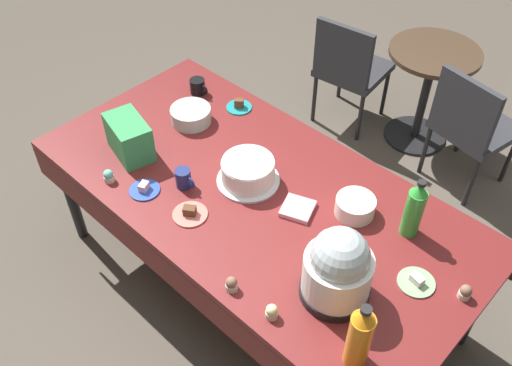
# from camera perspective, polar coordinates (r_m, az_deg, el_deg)

# --- Properties ---
(ground) EXTENTS (9.00, 9.00, 0.00)m
(ground) POSITION_cam_1_polar(r_m,az_deg,el_deg) (3.25, 0.00, -10.09)
(ground) COLOR brown
(potluck_table) EXTENTS (2.20, 1.10, 0.75)m
(potluck_table) POSITION_cam_1_polar(r_m,az_deg,el_deg) (2.72, 0.00, -1.68)
(potluck_table) COLOR maroon
(potluck_table) RESTS_ON ground
(frosted_layer_cake) EXTENTS (0.31, 0.31, 0.13)m
(frosted_layer_cake) POSITION_cam_1_polar(r_m,az_deg,el_deg) (2.68, -0.81, 1.15)
(frosted_layer_cake) COLOR silver
(frosted_layer_cake) RESTS_ON potluck_table
(slow_cooker) EXTENTS (0.28, 0.28, 0.35)m
(slow_cooker) POSITION_cam_1_polar(r_m,az_deg,el_deg) (2.19, 8.30, -8.56)
(slow_cooker) COLOR black
(slow_cooker) RESTS_ON potluck_table
(glass_salad_bowl) EXTENTS (0.22, 0.22, 0.08)m
(glass_salad_bowl) POSITION_cam_1_polar(r_m,az_deg,el_deg) (3.07, -6.62, 6.86)
(glass_salad_bowl) COLOR #B2C6BC
(glass_salad_bowl) RESTS_ON potluck_table
(ceramic_snack_bowl) EXTENTS (0.18, 0.18, 0.09)m
(ceramic_snack_bowl) POSITION_cam_1_polar(r_m,az_deg,el_deg) (2.58, 10.01, -2.35)
(ceramic_snack_bowl) COLOR silver
(ceramic_snack_bowl) RESTS_ON potluck_table
(dessert_plate_teal) EXTENTS (0.14, 0.14, 0.06)m
(dessert_plate_teal) POSITION_cam_1_polar(r_m,az_deg,el_deg) (3.16, -1.73, 7.82)
(dessert_plate_teal) COLOR teal
(dessert_plate_teal) RESTS_ON potluck_table
(dessert_plate_coral) EXTENTS (0.16, 0.16, 0.05)m
(dessert_plate_coral) POSITION_cam_1_polar(r_m,az_deg,el_deg) (2.58, -6.71, -3.05)
(dessert_plate_coral) COLOR #E07266
(dessert_plate_coral) RESTS_ON potluck_table
(dessert_plate_cobalt) EXTENTS (0.15, 0.15, 0.05)m
(dessert_plate_cobalt) POSITION_cam_1_polar(r_m,az_deg,el_deg) (2.72, -11.25, -0.60)
(dessert_plate_cobalt) COLOR #2D4CB2
(dessert_plate_cobalt) RESTS_ON potluck_table
(dessert_plate_sage) EXTENTS (0.16, 0.16, 0.04)m
(dessert_plate_sage) POSITION_cam_1_polar(r_m,az_deg,el_deg) (2.42, 15.94, -9.58)
(dessert_plate_sage) COLOR #8CA87F
(dessert_plate_sage) RESTS_ON potluck_table
(cupcake_berry) EXTENTS (0.05, 0.05, 0.07)m
(cupcake_berry) POSITION_cam_1_polar(r_m,az_deg,el_deg) (2.29, -2.50, -10.20)
(cupcake_berry) COLOR beige
(cupcake_berry) RESTS_ON potluck_table
(cupcake_vanilla) EXTENTS (0.05, 0.05, 0.07)m
(cupcake_vanilla) POSITION_cam_1_polar(r_m,az_deg,el_deg) (2.22, 1.60, -12.91)
(cupcake_vanilla) COLOR beige
(cupcake_vanilla) RESTS_ON potluck_table
(cupcake_mint) EXTENTS (0.05, 0.05, 0.07)m
(cupcake_mint) POSITION_cam_1_polar(r_m,az_deg,el_deg) (2.42, 20.44, -10.33)
(cupcake_mint) COLOR beige
(cupcake_mint) RESTS_ON potluck_table
(cupcake_cocoa) EXTENTS (0.05, 0.05, 0.07)m
(cupcake_cocoa) POSITION_cam_1_polar(r_m,az_deg,el_deg) (2.79, -14.71, 0.68)
(cupcake_cocoa) COLOR beige
(cupcake_cocoa) RESTS_ON potluck_table
(soda_bottle_orange_juice) EXTENTS (0.09, 0.09, 0.33)m
(soda_bottle_orange_juice) POSITION_cam_1_polar(r_m,az_deg,el_deg) (2.05, 10.46, -15.10)
(soda_bottle_orange_juice) COLOR orange
(soda_bottle_orange_juice) RESTS_ON potluck_table
(soda_bottle_lime_soda) EXTENTS (0.08, 0.08, 0.31)m
(soda_bottle_lime_soda) POSITION_cam_1_polar(r_m,az_deg,el_deg) (2.49, 15.74, -2.60)
(soda_bottle_lime_soda) COLOR green
(soda_bottle_lime_soda) RESTS_ON potluck_table
(coffee_mug_navy) EXTENTS (0.12, 0.08, 0.10)m
(coffee_mug_navy) POSITION_cam_1_polar(r_m,az_deg,el_deg) (2.69, -7.33, 0.46)
(coffee_mug_navy) COLOR navy
(coffee_mug_navy) RESTS_ON potluck_table
(coffee_mug_black) EXTENTS (0.13, 0.09, 0.09)m
(coffee_mug_black) POSITION_cam_1_polar(r_m,az_deg,el_deg) (3.27, -5.92, 9.70)
(coffee_mug_black) COLOR black
(coffee_mug_black) RESTS_ON potluck_table
(soda_carton) EXTENTS (0.29, 0.22, 0.20)m
(soda_carton) POSITION_cam_1_polar(r_m,az_deg,el_deg) (2.88, -12.72, 4.52)
(soda_carton) COLOR #338C4C
(soda_carton) RESTS_ON potluck_table
(paper_napkin_stack) EXTENTS (0.18, 0.18, 0.02)m
(paper_napkin_stack) POSITION_cam_1_polar(r_m,az_deg,el_deg) (2.58, 4.24, -2.60)
(paper_napkin_stack) COLOR pink
(paper_napkin_stack) RESTS_ON potluck_table
(maroon_chair_left) EXTENTS (0.49, 0.49, 0.85)m
(maroon_chair_left) POSITION_cam_1_polar(r_m,az_deg,el_deg) (4.04, 9.45, 11.62)
(maroon_chair_left) COLOR #333338
(maroon_chair_left) RESTS_ON ground
(maroon_chair_right) EXTENTS (0.51, 0.51, 0.85)m
(maroon_chair_right) POSITION_cam_1_polar(r_m,az_deg,el_deg) (3.71, 20.98, 5.67)
(maroon_chair_right) COLOR #333338
(maroon_chair_right) RESTS_ON ground
(round_cafe_table) EXTENTS (0.60, 0.60, 0.72)m
(round_cafe_table) POSITION_cam_1_polar(r_m,az_deg,el_deg) (4.01, 17.09, 10.00)
(round_cafe_table) COLOR #473323
(round_cafe_table) RESTS_ON ground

